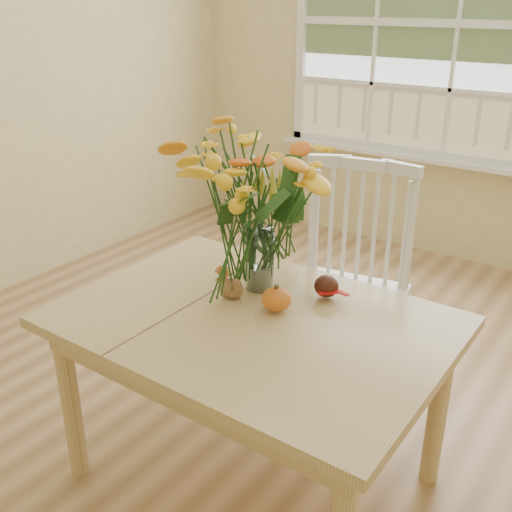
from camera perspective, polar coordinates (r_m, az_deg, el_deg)
The scene contains 9 objects.
floor at distance 2.76m, azimuth -0.69°, elevation -14.82°, with size 4.00×4.50×0.01m, color #967249.
wall_back at distance 4.21m, azimuth 18.54°, elevation 17.54°, with size 4.00×0.02×2.70m, color #D6C289.
window at distance 4.16m, azimuth 18.70°, elevation 19.99°, with size 2.42×0.12×1.74m.
dining_table at distance 2.10m, azimuth -0.32°, elevation -7.98°, with size 1.30×0.93×0.70m.
windsor_chair at distance 2.64m, azimuth 8.90°, elevation -1.79°, with size 0.56×0.54×1.05m.
flower_vase at distance 2.12m, azimuth 0.41°, elevation 5.55°, with size 0.49×0.49×0.59m.
pumpkin at distance 2.08m, azimuth 1.95°, elevation -4.22°, with size 0.10×0.10×0.08m, color orange.
turkey_figurine at distance 2.14m, azimuth -2.37°, elevation -3.15°, with size 0.10×0.08×0.12m.
dark_gourd at distance 2.18m, azimuth 6.70°, elevation -2.97°, with size 0.13×0.09×0.08m.
Camera 1 is at (1.28, -1.74, 1.70)m, focal length 42.00 mm.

